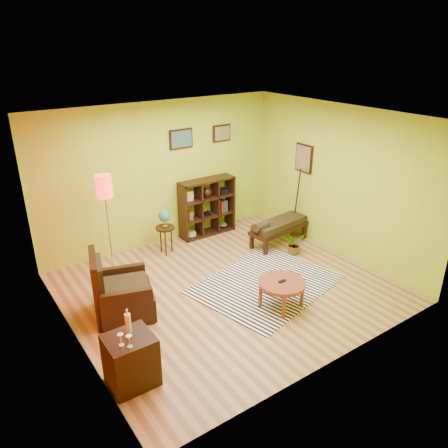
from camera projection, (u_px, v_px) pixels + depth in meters
ground at (228, 287)px, 7.31m from camera, size 5.00×5.00×0.00m
room_shell at (223, 186)px, 6.56m from camera, size 5.04×4.54×2.82m
zebra_rug at (266, 284)px, 7.41m from camera, size 2.66×2.26×0.01m
coffee_table at (282, 285)px, 6.65m from camera, size 0.72×0.72×0.46m
armchair at (120, 296)px, 6.51m from camera, size 1.04×1.03×1.02m
side_cabinet at (131, 360)px, 5.19m from camera, size 0.55×0.50×0.97m
floor_lamp at (105, 196)px, 7.06m from camera, size 0.28×0.28×1.84m
globe_table at (165, 221)px, 8.20m from camera, size 0.37×0.37×0.89m
cube_shelf at (208, 207)px, 9.08m from camera, size 1.20×0.35×1.20m
bench at (278, 226)px, 8.70m from camera, size 1.36×0.62×0.61m
potted_plant at (294, 246)px, 8.39m from camera, size 0.41×0.45×0.33m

